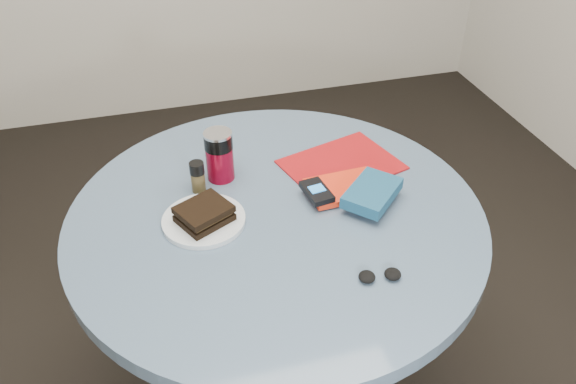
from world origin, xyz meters
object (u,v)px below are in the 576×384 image
object	(u,v)px
soda_can	(219,155)
table	(277,260)
plate	(204,220)
mp3_player	(317,191)
pepper_grinder	(198,177)
magazine	(341,165)
red_book	(343,188)
novel	(372,193)
sandwich	(204,214)
headphones	(380,275)

from	to	relation	value
soda_can	table	bearing A→B (deg)	-59.12
plate	mp3_player	size ratio (longest dim) A/B	1.92
pepper_grinder	mp3_player	world-z (taller)	pepper_grinder
magazine	mp3_player	distance (m)	0.17
magazine	mp3_player	world-z (taller)	mp3_player
magazine	red_book	distance (m)	0.12
plate	red_book	bearing A→B (deg)	3.97
soda_can	magazine	distance (m)	0.33
novel	table	bearing A→B (deg)	127.10
soda_can	sandwich	bearing A→B (deg)	-111.40
mp3_player	table	bearing A→B (deg)	-173.57
novel	red_book	bearing A→B (deg)	82.55
pepper_grinder	novel	distance (m)	0.43
red_book	pepper_grinder	bearing A→B (deg)	160.60
plate	magazine	size ratio (longest dim) A/B	0.67
mp3_player	magazine	bearing A→B (deg)	48.77
mp3_player	headphones	bearing A→B (deg)	-81.10
mp3_player	pepper_grinder	bearing A→B (deg)	156.53
plate	headphones	size ratio (longest dim) A/B	2.06
pepper_grinder	plate	bearing A→B (deg)	-93.29
red_book	sandwich	bearing A→B (deg)	-177.68
sandwich	headphones	xyz separation A→B (m)	(0.32, -0.27, -0.02)
mp3_player	headphones	size ratio (longest dim) A/B	1.07
novel	headphones	size ratio (longest dim) A/B	1.62
sandwich	pepper_grinder	distance (m)	0.14
red_book	headphones	size ratio (longest dim) A/B	1.88
table	headphones	xyz separation A→B (m)	(0.15, -0.28, 0.17)
table	mp3_player	xyz separation A→B (m)	(0.11, 0.01, 0.19)
soda_can	novel	bearing A→B (deg)	-32.21
mp3_player	red_book	bearing A→B (deg)	11.88
plate	sandwich	xyz separation A→B (m)	(0.00, -0.01, 0.03)
sandwich	novel	xyz separation A→B (m)	(0.40, -0.03, 0.00)
plate	soda_can	world-z (taller)	soda_can
pepper_grinder	mp3_player	size ratio (longest dim) A/B	0.82
pepper_grinder	magazine	distance (m)	0.38
sandwich	soda_can	world-z (taller)	soda_can
magazine	pepper_grinder	bearing A→B (deg)	165.04
pepper_grinder	soda_can	bearing A→B (deg)	33.12
plate	soda_can	distance (m)	0.19
table	plate	bearing A→B (deg)	178.92
plate	magazine	world-z (taller)	plate
novel	sandwich	bearing A→B (deg)	131.82
sandwich	mp3_player	size ratio (longest dim) A/B	1.42
soda_can	pepper_grinder	size ratio (longest dim) A/B	1.62
sandwich	novel	distance (m)	0.40
plate	novel	world-z (taller)	novel
table	mp3_player	world-z (taller)	mp3_player
plate	sandwich	bearing A→B (deg)	-79.28
red_book	mp3_player	distance (m)	0.08
soda_can	pepper_grinder	distance (m)	0.08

